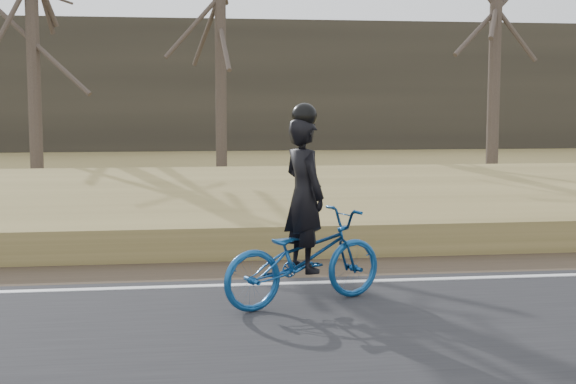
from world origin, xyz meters
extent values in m
cube|color=slate|center=(0.00, 8.00, 0.23)|extent=(120.00, 3.00, 0.45)
cube|color=black|center=(0.00, 8.00, 0.52)|extent=(120.00, 2.40, 0.14)
cube|color=brown|center=(0.00, 7.28, 0.67)|extent=(120.00, 0.07, 0.15)
cube|color=brown|center=(0.00, 8.72, 0.67)|extent=(120.00, 0.07, 0.15)
cube|color=#383328|center=(0.00, 30.00, 3.00)|extent=(120.00, 4.00, 6.00)
imported|color=navy|center=(4.44, -0.75, 0.55)|extent=(1.97, 1.33, 0.98)
imported|color=black|center=(4.44, -0.75, 1.20)|extent=(0.58, 0.68, 1.59)
sphere|color=black|center=(4.44, -0.75, 2.02)|extent=(0.26, 0.26, 0.26)
cylinder|color=#4E4139|center=(-0.71, 13.71, 3.99)|extent=(0.36, 0.36, 7.97)
cylinder|color=#4E4139|center=(4.47, 16.51, 4.73)|extent=(0.36, 0.36, 9.45)
cylinder|color=#4E4139|center=(12.34, 13.85, 3.99)|extent=(0.36, 0.36, 7.97)
camera|label=1|loc=(3.18, -8.85, 2.13)|focal=50.00mm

